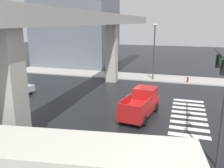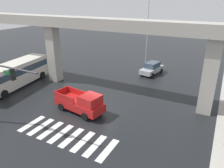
{
  "view_description": "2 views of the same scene",
  "coord_description": "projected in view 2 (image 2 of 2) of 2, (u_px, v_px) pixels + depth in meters",
  "views": [
    {
      "loc": [
        -19.44,
        -4.79,
        7.45
      ],
      "look_at": [
        0.18,
        1.14,
        2.11
      ],
      "focal_mm": 38.3,
      "sensor_mm": 36.0,
      "label": 1
    },
    {
      "loc": [
        10.14,
        -16.71,
        10.35
      ],
      "look_at": [
        -0.01,
        2.39,
        1.71
      ],
      "focal_mm": 34.59,
      "sensor_mm": 36.0,
      "label": 2
    }
  ],
  "objects": [
    {
      "name": "ground_plane",
      "position": [
        101.0,
        107.0,
        21.96
      ],
      "size": [
        120.0,
        120.0,
        0.0
      ],
      "primitive_type": "plane",
      "color": "black"
    },
    {
      "name": "city_bus",
      "position": [
        13.0,
        74.0,
        26.34
      ],
      "size": [
        4.02,
        11.05,
        2.99
      ],
      "color": "beige",
      "rests_on": "ground"
    },
    {
      "name": "elevated_overpass",
      "position": [
        119.0,
        30.0,
        22.5
      ],
      "size": [
        57.97,
        2.21,
        8.37
      ],
      "color": "#ADA89E",
      "rests_on": "ground"
    },
    {
      "name": "crosswalk_stripes",
      "position": [
        66.0,
        136.0,
        17.42
      ],
      "size": [
        8.25,
        2.8,
        0.01
      ],
      "color": "silver",
      "rests_on": "ground"
    },
    {
      "name": "sedan_silver",
      "position": [
        152.0,
        68.0,
        31.34
      ],
      "size": [
        2.55,
        4.55,
        1.72
      ],
      "color": "#A8AAAF",
      "rests_on": "ground"
    },
    {
      "name": "pickup_truck",
      "position": [
        82.0,
        103.0,
        20.65
      ],
      "size": [
        5.32,
        2.64,
        2.08
      ],
      "color": "red",
      "rests_on": "ground"
    },
    {
      "name": "flagpole",
      "position": [
        148.0,
        24.0,
        31.5
      ],
      "size": [
        1.16,
        0.12,
        11.87
      ],
      "color": "silver",
      "rests_on": "ground"
    }
  ]
}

